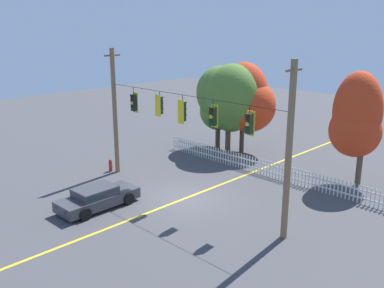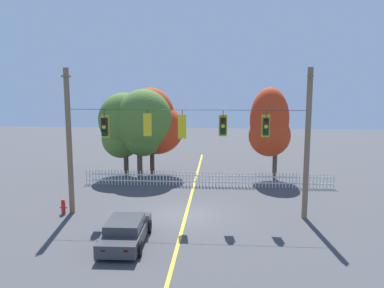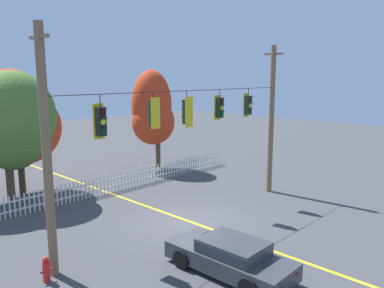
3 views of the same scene
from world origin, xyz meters
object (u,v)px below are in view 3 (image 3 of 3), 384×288
object	(u,v)px
traffic_signal_northbound_secondary	(187,112)
traffic_signal_southbound_primary	(101,121)
autumn_oak_far_east	(18,121)
autumn_maple_far_west	(152,113)
parked_car	(230,256)
traffic_signal_westbound_side	(248,105)
fire_hydrant	(46,269)
traffic_signal_northbound_primary	(153,113)
autumn_maple_mid	(13,123)
traffic_signal_eastbound_side	(219,108)

from	to	relation	value
traffic_signal_northbound_secondary	traffic_signal_southbound_primary	bearing A→B (deg)	179.73
autumn_oak_far_east	autumn_maple_far_west	xyz separation A→B (m)	(8.56, -0.78, -0.06)
autumn_maple_far_west	parked_car	world-z (taller)	autumn_maple_far_west
traffic_signal_southbound_primary	traffic_signal_westbound_side	world-z (taller)	same
traffic_signal_southbound_primary	fire_hydrant	distance (m)	4.95
autumn_maple_far_west	parked_car	xyz separation A→B (m)	(-7.63, -12.63, -3.25)
traffic_signal_northbound_primary	autumn_oak_far_east	xyz separation A→B (m)	(-1.27, 9.36, -0.97)
traffic_signal_northbound_primary	fire_hydrant	world-z (taller)	traffic_signal_northbound_primary
autumn_maple_mid	autumn_maple_far_west	world-z (taller)	autumn_maple_far_west
traffic_signal_eastbound_side	parked_car	xyz separation A→B (m)	(-4.27, -4.07, -4.25)
autumn_oak_far_east	fire_hydrant	size ratio (longest dim) A/B	8.07
traffic_signal_westbound_side	autumn_maple_mid	size ratio (longest dim) A/B	0.21
traffic_signal_northbound_secondary	traffic_signal_westbound_side	size ratio (longest dim) A/B	1.07
traffic_signal_southbound_primary	traffic_signal_westbound_side	xyz separation A→B (m)	(8.43, -0.00, 0.09)
traffic_signal_westbound_side	traffic_signal_southbound_primary	bearing A→B (deg)	180.00
traffic_signal_northbound_primary	autumn_maple_mid	distance (m)	8.70
traffic_signal_southbound_primary	autumn_maple_mid	bearing A→B (deg)	86.94
autumn_oak_far_east	autumn_maple_far_west	size ratio (longest dim) A/B	0.99
traffic_signal_northbound_primary	autumn_maple_far_west	world-z (taller)	autumn_maple_far_west
traffic_signal_eastbound_side	autumn_oak_far_east	bearing A→B (deg)	119.08
autumn_maple_mid	fire_hydrant	size ratio (longest dim) A/B	7.96
autumn_maple_mid	traffic_signal_southbound_primary	bearing A→B (deg)	-93.06
traffic_signal_southbound_primary	parked_car	xyz separation A→B (m)	(1.97, -4.07, -4.15)
traffic_signal_eastbound_side	traffic_signal_northbound_secondary	bearing A→B (deg)	-179.48
traffic_signal_eastbound_side	autumn_maple_far_west	xyz separation A→B (m)	(3.37, 8.56, -1.01)
traffic_signal_eastbound_side	autumn_oak_far_east	distance (m)	10.73
autumn_maple_mid	parked_car	size ratio (longest dim) A/B	1.52
traffic_signal_eastbound_side	autumn_maple_mid	bearing A→B (deg)	124.46
parked_car	autumn_maple_mid	bearing A→B (deg)	96.93
traffic_signal_northbound_primary	traffic_signal_northbound_secondary	world-z (taller)	same
traffic_signal_eastbound_side	traffic_signal_northbound_primary	bearing A→B (deg)	-179.73
traffic_signal_southbound_primary	autumn_maple_mid	distance (m)	8.48
autumn_maple_far_west	fire_hydrant	xyz separation A→B (m)	(-11.95, -8.85, -3.45)
traffic_signal_eastbound_side	fire_hydrant	bearing A→B (deg)	-178.10
traffic_signal_eastbound_side	autumn_maple_far_west	size ratio (longest dim) A/B	0.21
traffic_signal_eastbound_side	autumn_oak_far_east	size ratio (longest dim) A/B	0.21
traffic_signal_southbound_primary	autumn_oak_far_east	xyz separation A→B (m)	(1.04, 9.34, -0.84)
traffic_signal_eastbound_side	autumn_maple_mid	xyz separation A→B (m)	(-5.79, 8.43, -0.88)
autumn_oak_far_east	traffic_signal_northbound_primary	bearing A→B (deg)	-82.25
autumn_maple_mid	parked_car	bearing A→B (deg)	-83.07
traffic_signal_northbound_primary	parked_car	size ratio (longest dim) A/B	0.32
traffic_signal_westbound_side	parked_car	world-z (taller)	traffic_signal_westbound_side
traffic_signal_westbound_side	fire_hydrant	distance (m)	11.66
autumn_oak_far_east	traffic_signal_southbound_primary	bearing A→B (deg)	-96.36
traffic_signal_northbound_primary	traffic_signal_southbound_primary	bearing A→B (deg)	179.52
autumn_oak_far_east	fire_hydrant	distance (m)	10.79
parked_car	fire_hydrant	distance (m)	5.74
traffic_signal_northbound_primary	traffic_signal_northbound_secondary	xyz separation A→B (m)	(1.81, -0.00, -0.08)
traffic_signal_northbound_primary	traffic_signal_northbound_secondary	size ratio (longest dim) A/B	0.92
traffic_signal_northbound_secondary	fire_hydrant	size ratio (longest dim) A/B	1.81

